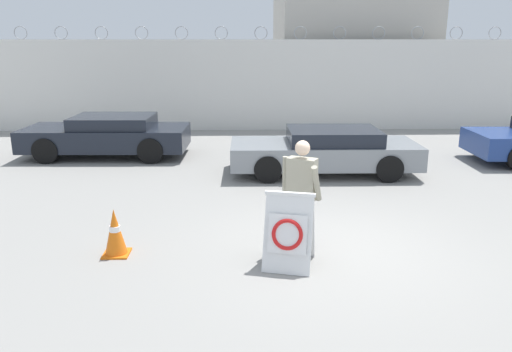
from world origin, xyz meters
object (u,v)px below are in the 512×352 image
Objects in this scene: traffic_cone_near at (115,232)px; parked_car_rear_sedan at (325,150)px; barricade_sign at (289,230)px; security_guard at (301,191)px; parked_car_front_coupe at (108,135)px.

parked_car_rear_sedan is at bearing 50.14° from traffic_cone_near.
barricade_sign reaches higher than traffic_cone_near.
parked_car_rear_sedan reaches higher than traffic_cone_near.
parked_car_rear_sedan is (1.39, 5.29, 0.02)m from barricade_sign.
security_guard is at bearing 76.85° from parked_car_rear_sedan.
barricade_sign is 8.58m from parked_car_front_coupe.
barricade_sign is 0.24× the size of parked_car_front_coupe.
traffic_cone_near is at bearing 106.47° from parked_car_front_coupe.
security_guard is 2.93m from traffic_cone_near.
security_guard reaches higher than parked_car_rear_sedan.
security_guard is at bearing 80.71° from barricade_sign.
parked_car_rear_sedan is (5.87, -2.04, -0.03)m from parked_car_front_coupe.
parked_car_front_coupe is at bearing 105.04° from traffic_cone_near.
barricade_sign is 0.24× the size of parked_car_rear_sedan.
parked_car_front_coupe is (-1.84, 6.86, 0.25)m from traffic_cone_near.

